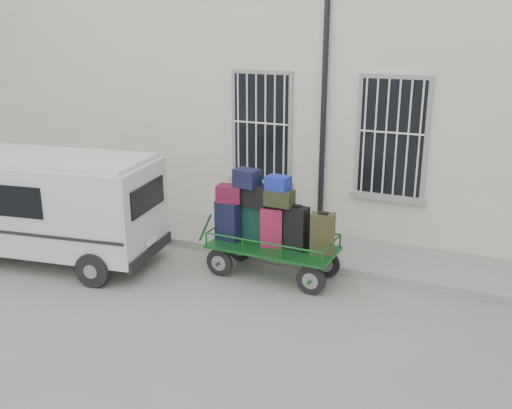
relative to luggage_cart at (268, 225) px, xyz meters
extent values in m
plane|color=slate|center=(-0.68, -0.84, -0.95)|extent=(80.00, 80.00, 0.00)
cube|color=beige|center=(-0.68, 4.66, 2.05)|extent=(24.00, 5.00, 6.00)
cylinder|color=black|center=(0.27, 2.08, 1.85)|extent=(0.11, 0.11, 5.60)
cube|color=black|center=(-1.08, 2.14, 1.30)|extent=(1.20, 0.08, 2.20)
cube|color=gray|center=(-1.08, 2.12, 0.14)|extent=(1.45, 0.22, 0.12)
cube|color=black|center=(1.62, 2.14, 1.30)|extent=(1.20, 0.08, 2.20)
cube|color=gray|center=(1.62, 2.12, 0.14)|extent=(1.45, 0.22, 0.12)
cube|color=gray|center=(-0.68, 1.36, -0.88)|extent=(24.00, 1.70, 0.15)
cylinder|color=black|center=(-0.77, -0.39, -0.70)|extent=(0.51, 0.07, 0.51)
cylinder|color=gray|center=(-0.77, -0.39, -0.70)|extent=(0.28, 0.10, 0.28)
cylinder|color=black|center=(-0.76, 0.38, -0.70)|extent=(0.51, 0.07, 0.51)
cylinder|color=gray|center=(-0.76, 0.38, -0.70)|extent=(0.28, 0.10, 0.28)
cylinder|color=black|center=(0.96, -0.43, -0.70)|extent=(0.51, 0.07, 0.51)
cylinder|color=gray|center=(0.96, -0.43, -0.70)|extent=(0.28, 0.10, 0.28)
cylinder|color=black|center=(0.97, 0.35, -0.70)|extent=(0.51, 0.07, 0.51)
cylinder|color=gray|center=(0.97, 0.35, -0.70)|extent=(0.28, 0.10, 0.28)
cube|color=#12531E|center=(0.10, -0.02, -0.39)|extent=(2.26, 1.06, 0.05)
cylinder|color=#12531E|center=(-1.27, 0.00, -0.24)|extent=(0.30, 0.05, 0.57)
cube|color=black|center=(-0.75, -0.04, -0.02)|extent=(0.50, 0.36, 0.71)
cube|color=black|center=(-0.75, -0.04, 0.35)|extent=(0.18, 0.15, 0.03)
cube|color=#0D2F2B|center=(-0.31, 0.11, -0.03)|extent=(0.47, 0.25, 0.67)
cube|color=black|center=(-0.31, 0.11, 0.32)|extent=(0.19, 0.12, 0.03)
cube|color=maroon|center=(0.08, -0.05, -0.02)|extent=(0.42, 0.32, 0.70)
cube|color=black|center=(0.08, -0.05, 0.35)|extent=(0.15, 0.11, 0.03)
cube|color=black|center=(0.49, 0.03, 0.01)|extent=(0.48, 0.31, 0.76)
cube|color=black|center=(0.49, 0.03, 0.40)|extent=(0.18, 0.13, 0.03)
cube|color=#2C2916|center=(1.00, 0.00, -0.02)|extent=(0.44, 0.32, 0.70)
cube|color=black|center=(1.00, 0.00, 0.35)|extent=(0.16, 0.12, 0.03)
cube|color=#541027|center=(-0.74, -0.02, 0.49)|extent=(0.49, 0.38, 0.30)
cube|color=black|center=(-0.26, 0.05, 0.50)|extent=(0.56, 0.38, 0.38)
cube|color=black|center=(0.22, -0.02, 0.53)|extent=(0.48, 0.32, 0.27)
cube|color=black|center=(-0.41, 0.02, 0.80)|extent=(0.48, 0.38, 0.31)
cube|color=navy|center=(0.17, 0.01, 0.78)|extent=(0.42, 0.35, 0.23)
cube|color=silver|center=(-3.95, -1.05, 0.20)|extent=(4.17, 2.30, 1.62)
cube|color=silver|center=(-3.95, -1.05, 1.04)|extent=(3.97, 2.14, 0.09)
cube|color=black|center=(-1.99, -0.74, 0.47)|extent=(0.23, 1.25, 0.49)
cube|color=black|center=(-2.00, -0.74, -0.57)|extent=(0.35, 1.65, 0.20)
cube|color=white|center=(-1.96, -0.73, -0.36)|extent=(0.09, 0.38, 0.11)
cylinder|color=black|center=(-5.36, -0.43, -0.65)|extent=(0.63, 0.29, 0.61)
cylinder|color=black|center=(-2.53, -1.66, -0.65)|extent=(0.63, 0.29, 0.61)
cylinder|color=black|center=(-2.79, -0.03, -0.65)|extent=(0.63, 0.29, 0.61)
camera|label=1|loc=(3.70, -8.66, 3.32)|focal=40.00mm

